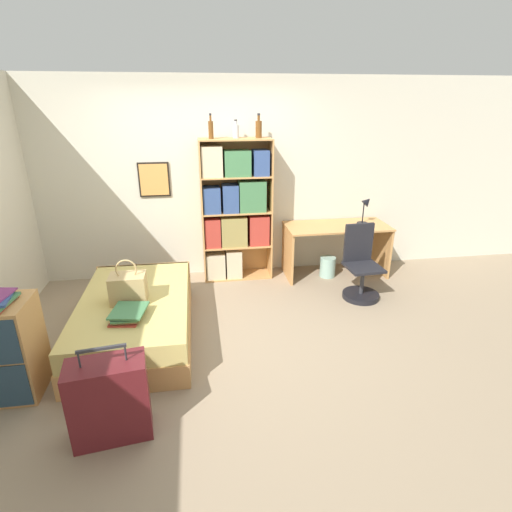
{
  "coord_description": "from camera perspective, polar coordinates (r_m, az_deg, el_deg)",
  "views": [
    {
      "loc": [
        -0.11,
        -3.72,
        2.3
      ],
      "look_at": [
        0.48,
        0.18,
        0.75
      ],
      "focal_mm": 28.0,
      "sensor_mm": 36.0,
      "label": 1
    }
  ],
  "objects": [
    {
      "name": "ground_plane",
      "position": [
        4.37,
        -5.95,
        -10.42
      ],
      "size": [
        14.0,
        14.0,
        0.0
      ],
      "primitive_type": "plane",
      "color": "gray"
    },
    {
      "name": "wall_back",
      "position": [
        5.41,
        -7.43,
        10.61
      ],
      "size": [
        10.0,
        0.09,
        2.6
      ],
      "color": "beige",
      "rests_on": "ground_plane"
    },
    {
      "name": "bed",
      "position": [
        4.33,
        -16.7,
        -8.29
      ],
      "size": [
        1.09,
        1.83,
        0.44
      ],
      "color": "tan",
      "rests_on": "ground_plane"
    },
    {
      "name": "handbag",
      "position": [
        4.1,
        -17.77,
        -4.35
      ],
      "size": [
        0.34,
        0.24,
        0.44
      ],
      "color": "tan",
      "rests_on": "bed"
    },
    {
      "name": "book_stack_on_bed",
      "position": [
        3.84,
        -17.86,
        -7.86
      ],
      "size": [
        0.35,
        0.38,
        0.08
      ],
      "color": "#B2382D",
      "rests_on": "bed"
    },
    {
      "name": "suitcase",
      "position": [
        3.18,
        -20.15,
        -18.74
      ],
      "size": [
        0.57,
        0.35,
        0.75
      ],
      "color": "#5B191E",
      "rests_on": "ground_plane"
    },
    {
      "name": "dresser",
      "position": [
        3.9,
        -32.61,
        -11.19
      ],
      "size": [
        0.55,
        0.49,
        0.83
      ],
      "color": "tan",
      "rests_on": "ground_plane"
    },
    {
      "name": "bookcase",
      "position": [
        5.28,
        -3.15,
        6.5
      ],
      "size": [
        0.92,
        0.35,
        1.85
      ],
      "color": "tan",
      "rests_on": "ground_plane"
    },
    {
      "name": "bottle_green",
      "position": [
        5.08,
        -6.47,
        17.56
      ],
      "size": [
        0.06,
        0.06,
        0.29
      ],
      "color": "brown",
      "rests_on": "bookcase"
    },
    {
      "name": "bottle_brown",
      "position": [
        5.17,
        -2.9,
        17.41
      ],
      "size": [
        0.08,
        0.08,
        0.22
      ],
      "color": "#B7BCC1",
      "rests_on": "bookcase"
    },
    {
      "name": "bottle_clear",
      "position": [
        5.17,
        0.38,
        17.74
      ],
      "size": [
        0.08,
        0.08,
        0.29
      ],
      "color": "brown",
      "rests_on": "bookcase"
    },
    {
      "name": "desk",
      "position": [
        5.58,
        11.36,
        2.35
      ],
      "size": [
        1.39,
        0.63,
        0.72
      ],
      "color": "tan",
      "rests_on": "ground_plane"
    },
    {
      "name": "desk_lamp",
      "position": [
        5.62,
        15.46,
        6.96
      ],
      "size": [
        0.19,
        0.14,
        0.39
      ],
      "color": "black",
      "rests_on": "desk"
    },
    {
      "name": "desk_chair",
      "position": [
        5.08,
        14.72,
        -2.58
      ],
      "size": [
        0.45,
        0.45,
        0.9
      ],
      "color": "black",
      "rests_on": "ground_plane"
    },
    {
      "name": "waste_bin",
      "position": [
        5.62,
        10.19,
        -1.53
      ],
      "size": [
        0.21,
        0.21,
        0.28
      ],
      "color": "#99C1B2",
      "rests_on": "ground_plane"
    }
  ]
}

